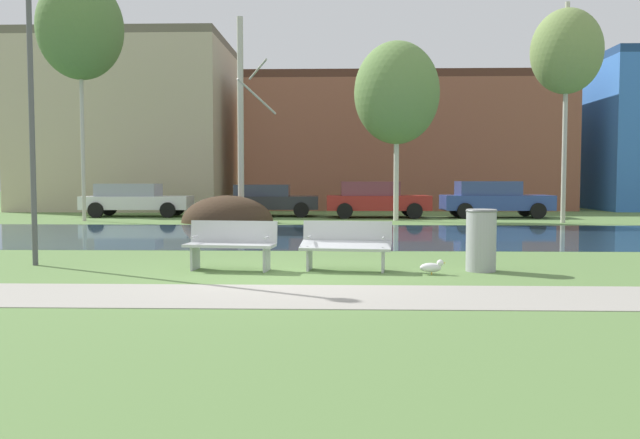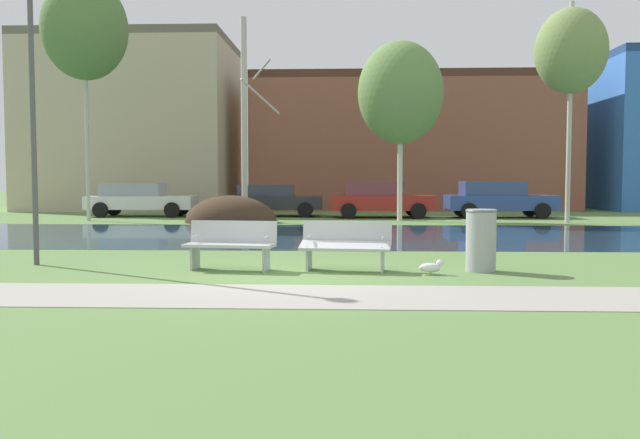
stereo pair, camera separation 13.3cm
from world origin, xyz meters
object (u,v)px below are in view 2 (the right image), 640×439
parked_hatch_third_red (379,199)px  seagull (431,267)px  streetlamp (31,62)px  bench_left (231,244)px  parked_wagon_fourth_blue (498,199)px  parked_van_nearest_white (139,199)px  bench_right (346,244)px  parked_sedan_second_dark (272,199)px  trash_bin (481,239)px

parked_hatch_third_red → seagull: bearing=-89.6°
streetlamp → bench_left: bearing=-8.2°
bench_left → parked_wagon_fourth_blue: 18.29m
parked_van_nearest_white → bench_left: bearing=-67.5°
bench_right → streetlamp: 6.75m
parked_hatch_third_red → streetlamp: bearing=-114.8°
parked_wagon_fourth_blue → parked_sedan_second_dark: bearing=176.4°
seagull → parked_hatch_third_red: bearing=90.4°
parked_sedan_second_dark → streetlamp: bearing=-99.1°
trash_bin → streetlamp: (-8.22, 0.55, 3.23)m
trash_bin → seagull: (-0.92, -0.47, -0.43)m
trash_bin → bench_left: bearing=179.9°
bench_left → trash_bin: size_ratio=1.51×
bench_right → parked_van_nearest_white: parked_van_nearest_white is taller
bench_right → parked_sedan_second_dark: parked_sedan_second_dark is taller
parked_hatch_third_red → bench_right: bearing=-94.8°
bench_right → seagull: (1.45, -0.47, -0.34)m
trash_bin → streetlamp: 8.85m
trash_bin → parked_sedan_second_dark: 17.80m
bench_right → parked_sedan_second_dark: 17.20m
streetlamp → parked_hatch_third_red: 17.40m
bench_left → seagull: 3.55m
bench_left → bench_right: size_ratio=1.00×
bench_left → streetlamp: streetlamp is taller
parked_van_nearest_white → parked_wagon_fourth_blue: size_ratio=1.01×
bench_left → parked_wagon_fourth_blue: bearing=62.9°
seagull → parked_sedan_second_dark: parked_sedan_second_dark is taller
seagull → parked_wagon_fourth_blue: parked_wagon_fourth_blue is taller
parked_van_nearest_white → parked_wagon_fourth_blue: 15.17m
parked_van_nearest_white → parked_sedan_second_dark: bearing=3.9°
bench_right → bench_left: bearing=180.0°
parked_van_nearest_white → parked_sedan_second_dark: (5.66, 0.38, -0.02)m
parked_sedan_second_dark → parked_wagon_fourth_blue: size_ratio=0.93×
trash_bin → parked_wagon_fourth_blue: (3.91, 16.29, 0.23)m
streetlamp → parked_van_nearest_white: bearing=100.8°
trash_bin → parked_wagon_fourth_blue: bearing=76.5°
seagull → parked_wagon_fourth_blue: size_ratio=0.10×
trash_bin → parked_van_nearest_white: parked_van_nearest_white is taller
bench_left → bench_right: (2.05, 0.00, 0.00)m
streetlamp → parked_hatch_third_red: bearing=65.2°
bench_left → parked_wagon_fourth_blue: size_ratio=0.37×
trash_bin → seagull: size_ratio=2.49×
trash_bin → parked_hatch_third_red: bearing=93.6°
parked_sedan_second_dark → trash_bin: bearing=-71.7°
parked_sedan_second_dark → parked_hatch_third_red: 4.64m
bench_left → seagull: bench_left is taller
parked_sedan_second_dark → parked_wagon_fourth_blue: parked_wagon_fourth_blue is taller
seagull → parked_sedan_second_dark: bearing=105.1°
bench_right → parked_van_nearest_white: 18.75m
trash_bin → parked_van_nearest_white: bearing=124.3°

